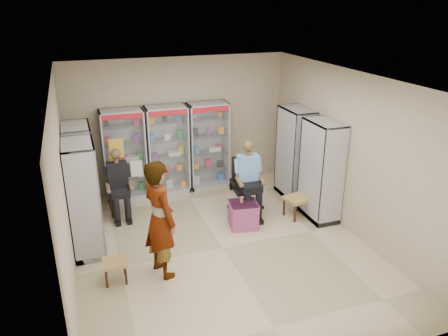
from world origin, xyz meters
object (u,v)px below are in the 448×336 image
object	(u,v)px
cabinet_right_near	(321,171)
woven_stool_a	(296,207)
cabinet_left_far	(81,176)
wooden_chair	(119,192)
cabinet_back_mid	(168,150)
cabinet_back_right	(208,146)
cabinet_back_left	(124,155)
seated_shopkeeper	(247,180)
cabinet_left_near	(84,199)
woven_stool_b	(115,271)
pink_trunk	(243,215)
office_chair	(246,186)
standing_man	(160,219)
cabinet_right_far	(295,153)

from	to	relation	value
cabinet_right_near	woven_stool_a	distance (m)	0.91
cabinet_left_far	wooden_chair	world-z (taller)	cabinet_left_far
cabinet_back_mid	cabinet_back_right	world-z (taller)	same
cabinet_back_left	seated_shopkeeper	world-z (taller)	cabinet_back_left
cabinet_left_far	cabinet_left_near	size ratio (longest dim) A/B	1.00
cabinet_right_near	seated_shopkeeper	world-z (taller)	cabinet_right_near
wooden_chair	woven_stool_b	size ratio (longest dim) A/B	2.58
cabinet_back_left	pink_trunk	size ratio (longest dim) A/B	3.87
wooden_chair	seated_shopkeeper	size ratio (longest dim) A/B	0.64
cabinet_left_near	pink_trunk	bearing A→B (deg)	88.33
pink_trunk	office_chair	bearing A→B (deg)	63.79
wooden_chair	cabinet_right_near	bearing A→B (deg)	-21.64
seated_shopkeeper	pink_trunk	bearing A→B (deg)	-114.74
cabinet_back_right	cabinet_left_near	xyz separation A→B (m)	(-2.83, -2.03, 0.00)
cabinet_right_near	cabinet_left_far	distance (m)	4.65
cabinet_right_near	wooden_chair	world-z (taller)	cabinet_right_near
cabinet_back_right	seated_shopkeeper	distance (m)	1.65
cabinet_back_mid	cabinet_right_near	xyz separation A→B (m)	(2.58, -2.23, 0.00)
wooden_chair	cabinet_back_right	bearing A→B (deg)	18.75
cabinet_back_mid	cabinet_left_far	distance (m)	2.10
cabinet_back_mid	wooden_chair	xyz separation A→B (m)	(-1.20, -0.73, -0.53)
cabinet_back_left	cabinet_left_near	bearing A→B (deg)	-114.61
cabinet_right_near	standing_man	bearing A→B (deg)	104.57
woven_stool_a	woven_stool_b	bearing A→B (deg)	-164.75
cabinet_back_mid	cabinet_left_near	bearing A→B (deg)	-132.80
cabinet_back_left	woven_stool_b	world-z (taller)	cabinet_back_left
cabinet_right_far	cabinet_right_near	xyz separation A→B (m)	(0.00, -1.10, 0.00)
cabinet_right_far	cabinet_left_near	size ratio (longest dim) A/B	1.00
cabinet_back_left	pink_trunk	world-z (taller)	cabinet_back_left
woven_stool_b	wooden_chair	bearing A→B (deg)	81.57
cabinet_left_far	seated_shopkeeper	world-z (taller)	cabinet_left_far
woven_stool_a	office_chair	bearing A→B (deg)	148.68
cabinet_back_mid	woven_stool_b	distance (m)	3.55
cabinet_back_left	cabinet_back_mid	xyz separation A→B (m)	(0.95, 0.00, 0.00)
cabinet_right_near	woven_stool_a	size ratio (longest dim) A/B	4.71
cabinet_back_mid	pink_trunk	world-z (taller)	cabinet_back_mid
cabinet_back_left	cabinet_right_near	size ratio (longest dim) A/B	1.00
cabinet_left_near	seated_shopkeeper	xyz separation A→B (m)	(3.15, 0.44, -0.26)
cabinet_left_near	woven_stool_a	bearing A→B (deg)	89.28
cabinet_back_mid	standing_man	bearing A→B (deg)	-104.55
cabinet_left_near	woven_stool_b	xyz separation A→B (m)	(0.33, -1.06, -0.82)
woven_stool_a	woven_stool_b	xyz separation A→B (m)	(-3.71, -1.01, -0.03)
cabinet_left_far	pink_trunk	distance (m)	3.20
cabinet_back_right	cabinet_right_far	distance (m)	1.98
cabinet_left_far	woven_stool_a	size ratio (longest dim) A/B	4.71
cabinet_left_near	pink_trunk	distance (m)	2.97
cabinet_back_mid	pink_trunk	size ratio (longest dim) A/B	3.87
cabinet_back_mid	cabinet_right_near	distance (m)	3.41
seated_shopkeeper	pink_trunk	distance (m)	0.77
cabinet_left_near	pink_trunk	world-z (taller)	cabinet_left_near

